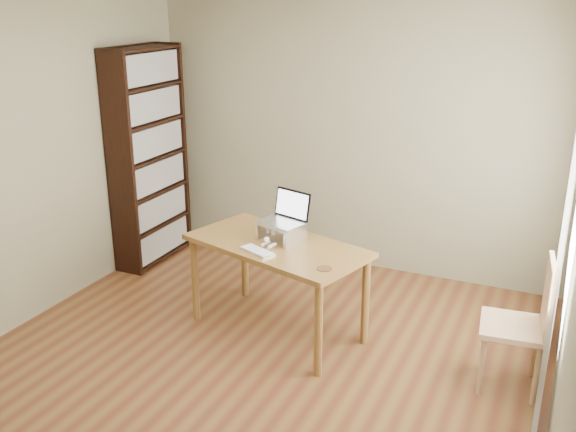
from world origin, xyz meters
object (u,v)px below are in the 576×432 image
object	(u,v)px
desk	(277,255)
laptop	(284,214)
bookshelf	(149,157)
chair	(526,321)
cat	(284,231)
keyboard	(257,251)

from	to	relation	value
desk	laptop	bearing A→B (deg)	106.15
bookshelf	desk	bearing A→B (deg)	-25.48
laptop	chair	distance (m)	1.89
bookshelf	laptop	world-z (taller)	bookshelf
laptop	cat	bearing A→B (deg)	-51.74
keyboard	chair	bearing A→B (deg)	28.34
laptop	desk	bearing A→B (deg)	-73.85
bookshelf	cat	distance (m)	1.95
chair	cat	bearing A→B (deg)	169.47
laptop	bookshelf	bearing A→B (deg)	174.44
chair	laptop	bearing A→B (deg)	168.62
desk	chair	world-z (taller)	chair
desk	bookshelf	bearing A→B (deg)	170.68
desk	keyboard	world-z (taller)	keyboard
cat	chair	world-z (taller)	chair
laptop	cat	size ratio (longest dim) A/B	0.82
bookshelf	desk	world-z (taller)	bookshelf
desk	cat	size ratio (longest dim) A/B	3.25
bookshelf	desk	xyz separation A→B (m)	(1.77, -0.85, -0.40)
bookshelf	laptop	size ratio (longest dim) A/B	5.47
desk	cat	bearing A→B (deg)	100.28
keyboard	chair	size ratio (longest dim) A/B	0.33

